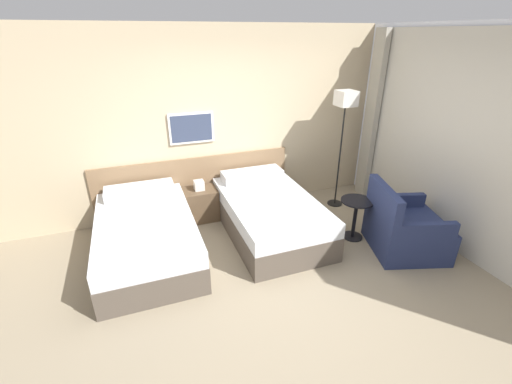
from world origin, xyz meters
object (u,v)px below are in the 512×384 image
(side_table, at_px, (356,212))
(armchair, at_px, (404,230))
(bed_near_window, at_px, (269,214))
(floor_lamp, at_px, (345,109))
(bed_near_door, at_px, (147,236))
(nightstand, at_px, (200,204))

(side_table, xyz_separation_m, armchair, (0.43, -0.46, -0.11))
(bed_near_window, distance_m, floor_lamp, 1.91)
(bed_near_door, distance_m, bed_near_window, 1.65)
(bed_near_door, bearing_deg, side_table, -11.35)
(floor_lamp, xyz_separation_m, armchair, (0.11, -1.42, -1.28))
(bed_near_door, distance_m, side_table, 2.73)
(nightstand, bearing_deg, armchair, -36.86)
(bed_near_window, height_order, armchair, armchair)
(floor_lamp, bearing_deg, nightstand, 172.47)
(bed_near_door, bearing_deg, armchair, -17.89)
(bed_near_window, xyz_separation_m, nightstand, (-0.82, 0.71, -0.03))
(bed_near_door, bearing_deg, bed_near_window, 0.00)
(bed_near_window, relative_size, nightstand, 3.10)
(side_table, distance_m, armchair, 0.64)
(bed_near_window, distance_m, side_table, 1.17)
(bed_near_window, height_order, floor_lamp, floor_lamp)
(nightstand, distance_m, floor_lamp, 2.55)
(nightstand, bearing_deg, floor_lamp, -7.53)
(bed_near_door, height_order, nightstand, bed_near_door)
(nightstand, height_order, side_table, nightstand)
(bed_near_door, relative_size, armchair, 1.80)
(bed_near_door, xyz_separation_m, bed_near_window, (1.65, 0.00, 0.00))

